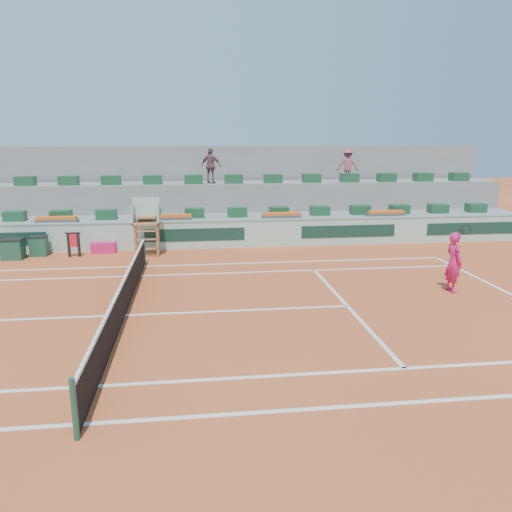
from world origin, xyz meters
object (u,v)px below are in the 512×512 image
object	(u,v)px
umpire_chair	(146,219)
drink_cooler_a	(39,246)
player_bag	(103,248)
tennis_player	(454,262)

from	to	relation	value
umpire_chair	drink_cooler_a	distance (m)	4.67
player_bag	tennis_player	bearing A→B (deg)	-30.43
player_bag	tennis_player	xyz separation A→B (m)	(12.10, -7.11, 0.75)
player_bag	umpire_chair	world-z (taller)	umpire_chair
tennis_player	player_bag	bearing A→B (deg)	149.57
umpire_chair	tennis_player	xyz separation A→B (m)	(10.17, -6.48, -0.57)
umpire_chair	tennis_player	distance (m)	12.07
player_bag	umpire_chair	bearing A→B (deg)	-17.88
player_bag	drink_cooler_a	xyz separation A→B (m)	(-2.58, -0.23, 0.20)
drink_cooler_a	tennis_player	size ratio (longest dim) A/B	0.37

